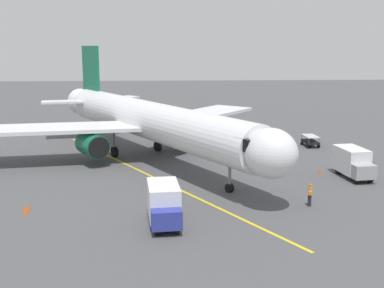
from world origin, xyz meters
The scene contains 11 objects.
ground_plane centered at (0.00, 0.00, 0.00)m, with size 220.00×220.00×0.00m, color #4C4C4F.
apron_lead_in_line centered at (-1.93, 8.88, 0.01)m, with size 0.24×40.00×0.01m, color yellow.
airplane centered at (-1.79, 2.63, 4.00)m, with size 30.89×36.61×11.50m.
ground_crew_marshaller centered at (-14.04, 18.28, 0.89)m, with size 0.31×0.44×1.71m.
box_truck_near_nose centered at (-20.16, 10.88, 1.39)m, with size 2.47×4.80×2.62m.
baggage_cart_portside centered at (-20.40, -2.52, 0.66)m, with size 1.67×2.67×1.27m.
box_truck_starboard_side centered at (-3.43, 21.25, 1.39)m, with size 2.33×4.75×2.62m.
safety_cone_nose_left centered at (6.25, 18.11, 0.28)m, with size 0.32×0.32×0.55m, color #F2590F.
safety_cone_nose_right centered at (-17.79, 9.12, 0.28)m, with size 0.32×0.32×0.55m, color #F2590F.
safety_cone_wing_port centered at (6.27, 18.76, 0.28)m, with size 0.32×0.32×0.55m, color #F2590F.
safety_cone_wing_starboard centered at (-13.78, 9.02, 0.28)m, with size 0.32×0.32×0.55m, color #F2590F.
Camera 1 is at (-3.60, 51.04, 11.54)m, focal length 44.68 mm.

